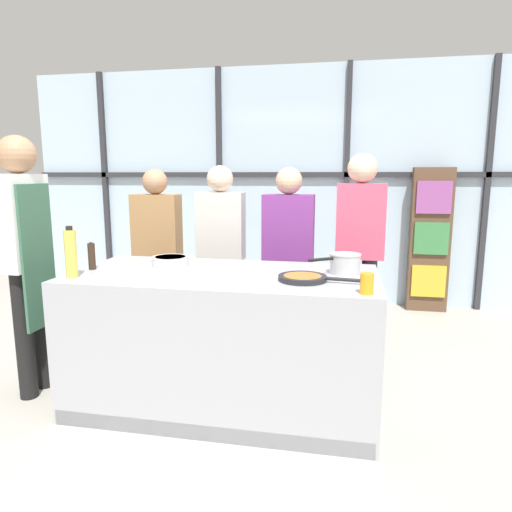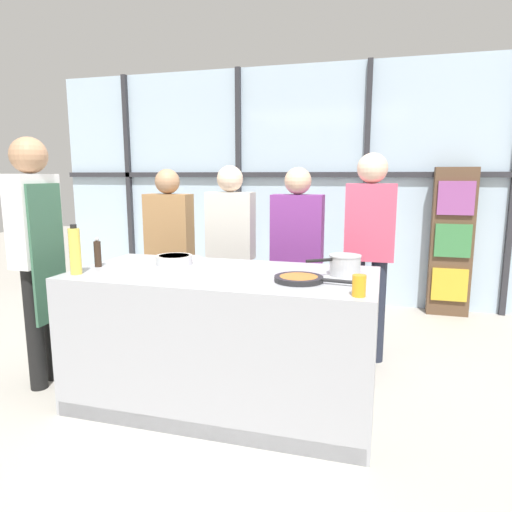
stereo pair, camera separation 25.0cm
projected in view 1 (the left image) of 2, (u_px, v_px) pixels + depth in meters
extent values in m
plane|color=#ADA89E|center=(225.00, 402.00, 3.12)|extent=(18.00, 18.00, 0.00)
cube|color=silver|center=(282.00, 186.00, 5.54)|extent=(6.40, 0.04, 2.80)
cube|color=#2D2D33|center=(281.00, 175.00, 5.46)|extent=(6.40, 0.06, 0.06)
cube|color=#2D2D33|center=(105.00, 186.00, 5.92)|extent=(0.06, 0.06, 2.80)
cube|color=#2D2D33|center=(220.00, 186.00, 5.63)|extent=(0.06, 0.06, 2.80)
cube|color=#2D2D33|center=(346.00, 187.00, 5.34)|extent=(0.06, 0.06, 2.80)
cube|color=#2D2D33|center=(487.00, 187.00, 5.06)|extent=(0.06, 0.06, 2.80)
cube|color=brown|center=(430.00, 240.00, 5.14)|extent=(0.44, 0.16, 1.62)
cube|color=gold|center=(428.00, 281.00, 5.13)|extent=(0.37, 0.03, 0.36)
cube|color=#3D8447|center=(431.00, 238.00, 5.05)|extent=(0.37, 0.03, 0.36)
cube|color=#994C93|center=(434.00, 197.00, 4.97)|extent=(0.37, 0.03, 0.36)
cube|color=#A8AAB2|center=(225.00, 339.00, 3.04)|extent=(1.97, 0.94, 0.91)
cube|color=black|center=(324.00, 278.00, 2.84)|extent=(0.52, 0.52, 0.01)
cube|color=black|center=(205.00, 432.00, 2.67)|extent=(1.93, 0.03, 0.10)
cylinder|color=#38383D|center=(302.00, 281.00, 2.74)|extent=(0.13, 0.13, 0.01)
cylinder|color=#38383D|center=(345.00, 283.00, 2.70)|extent=(0.13, 0.13, 0.01)
cylinder|color=#38383D|center=(306.00, 273.00, 2.98)|extent=(0.13, 0.13, 0.01)
cylinder|color=#38383D|center=(345.00, 274.00, 2.94)|extent=(0.13, 0.13, 0.01)
cylinder|color=black|center=(40.00, 328.00, 3.29)|extent=(0.12, 0.12, 0.90)
cylinder|color=black|center=(24.00, 336.00, 3.12)|extent=(0.12, 0.12, 0.90)
cube|color=white|center=(23.00, 222.00, 3.07)|extent=(0.17, 0.38, 0.65)
sphere|color=tan|center=(16.00, 154.00, 2.99)|extent=(0.25, 0.25, 0.25)
cube|color=#38664C|center=(38.00, 257.00, 3.09)|extent=(0.02, 0.32, 0.98)
cylinder|color=#47382D|center=(169.00, 301.00, 4.18)|extent=(0.13, 0.13, 0.79)
cylinder|color=#47382D|center=(150.00, 300.00, 4.21)|extent=(0.13, 0.13, 0.79)
cube|color=#A37547|center=(157.00, 227.00, 4.07)|extent=(0.42, 0.19, 0.57)
sphere|color=tan|center=(155.00, 182.00, 4.00)|extent=(0.22, 0.22, 0.22)
cylinder|color=#47382D|center=(232.00, 304.00, 4.06)|extent=(0.13, 0.13, 0.81)
cylinder|color=#47382D|center=(212.00, 303.00, 4.10)|extent=(0.13, 0.13, 0.81)
cube|color=beige|center=(221.00, 226.00, 3.96)|extent=(0.41, 0.18, 0.58)
sphere|color=beige|center=(220.00, 179.00, 3.89)|extent=(0.23, 0.23, 0.23)
cylinder|color=black|center=(298.00, 308.00, 3.95)|extent=(0.14, 0.14, 0.80)
cylinder|color=black|center=(276.00, 307.00, 3.99)|extent=(0.14, 0.14, 0.80)
cube|color=#7A3384|center=(288.00, 229.00, 3.85)|extent=(0.43, 0.19, 0.58)
sphere|color=#D8AD8C|center=(289.00, 181.00, 3.78)|extent=(0.22, 0.22, 0.22)
cylinder|color=#232838|center=(368.00, 308.00, 3.84)|extent=(0.13, 0.13, 0.85)
cylinder|color=#232838|center=(346.00, 307.00, 3.87)|extent=(0.13, 0.13, 0.85)
cube|color=#DB4C6B|center=(360.00, 221.00, 3.73)|extent=(0.39, 0.18, 0.61)
sphere|color=beige|center=(363.00, 168.00, 3.65)|extent=(0.24, 0.24, 0.24)
cylinder|color=#232326|center=(302.00, 278.00, 2.74)|extent=(0.29, 0.29, 0.03)
cylinder|color=#B26B2D|center=(302.00, 276.00, 2.74)|extent=(0.23, 0.23, 0.01)
cylinder|color=#232326|center=(347.00, 280.00, 2.66)|extent=(0.23, 0.05, 0.02)
cylinder|color=silver|center=(345.00, 264.00, 2.92)|extent=(0.19, 0.19, 0.13)
cylinder|color=silver|center=(345.00, 254.00, 2.91)|extent=(0.20, 0.20, 0.01)
cylinder|color=black|center=(321.00, 259.00, 2.84)|extent=(0.15, 0.12, 0.02)
cylinder|color=white|center=(179.00, 260.00, 3.38)|extent=(0.26, 0.26, 0.01)
cylinder|color=silver|center=(170.00, 261.00, 3.19)|extent=(0.26, 0.26, 0.06)
cylinder|color=#4C4C51|center=(170.00, 257.00, 3.19)|extent=(0.21, 0.21, 0.01)
cylinder|color=#E0CC4C|center=(71.00, 254.00, 2.80)|extent=(0.07, 0.07, 0.30)
cylinder|color=black|center=(69.00, 228.00, 2.77)|extent=(0.04, 0.04, 0.02)
cylinder|color=#332319|center=(92.00, 256.00, 3.05)|extent=(0.05, 0.05, 0.18)
sphere|color=#B2B2B7|center=(91.00, 241.00, 3.03)|extent=(0.03, 0.03, 0.03)
cylinder|color=orange|center=(367.00, 284.00, 2.42)|extent=(0.07, 0.07, 0.11)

